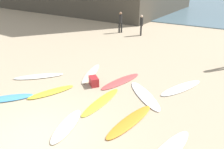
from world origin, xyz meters
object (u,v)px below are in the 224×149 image
(surfboard_0, at_px, (39,76))
(surfboard_6, at_px, (7,98))
(surfboard_2, at_px, (181,88))
(surfboard_1, at_px, (101,102))
(surfboard_8, at_px, (145,95))
(surfboard_3, at_px, (130,121))
(surfboard_5, at_px, (67,125))
(surfboard_7, at_px, (91,73))
(beachgoer_far, at_px, (120,21))
(surfboard_9, at_px, (51,92))
(beach_cooler, at_px, (94,81))
(surfboard_4, at_px, (121,81))
(beachgoer_mid, at_px, (141,24))

(surfboard_0, relative_size, surfboard_6, 1.18)
(surfboard_6, bearing_deg, surfboard_2, 80.85)
(surfboard_1, relative_size, surfboard_8, 0.97)
(surfboard_3, bearing_deg, surfboard_5, -133.33)
(surfboard_3, xyz_separation_m, surfboard_5, (-1.73, -1.34, 0.00))
(surfboard_2, distance_m, surfboard_7, 4.54)
(surfboard_3, relative_size, beachgoer_far, 1.40)
(surfboard_5, bearing_deg, surfboard_0, -44.62)
(surfboard_7, height_order, beachgoer_far, beachgoer_far)
(surfboard_8, height_order, surfboard_9, surfboard_9)
(surfboard_1, distance_m, surfboard_7, 2.86)
(surfboard_5, height_order, beach_cooler, beach_cooler)
(surfboard_3, height_order, surfboard_4, surfboard_3)
(surfboard_6, bearing_deg, surfboard_9, 91.62)
(surfboard_6, height_order, beachgoer_far, beachgoer_far)
(surfboard_9, distance_m, beach_cooler, 1.96)
(surfboard_0, height_order, surfboard_4, surfboard_0)
(surfboard_5, height_order, surfboard_9, same)
(surfboard_1, distance_m, surfboard_8, 1.89)
(surfboard_7, distance_m, surfboard_9, 2.54)
(surfboard_1, xyz_separation_m, surfboard_5, (-0.14, -1.90, 0.01))
(surfboard_2, bearing_deg, surfboard_1, 73.63)
(surfboard_8, xyz_separation_m, beachgoer_far, (-6.38, 9.27, 0.98))
(surfboard_9, distance_m, beachgoer_far, 11.51)
(surfboard_1, bearing_deg, surfboard_0, 175.24)
(surfboard_0, xyz_separation_m, surfboard_1, (4.03, -0.36, -0.01))
(surfboard_3, height_order, surfboard_9, surfboard_9)
(surfboard_1, relative_size, beach_cooler, 4.29)
(surfboard_0, height_order, surfboard_5, same)
(surfboard_3, bearing_deg, surfboard_1, 169.63)
(surfboard_7, distance_m, beachgoer_mid, 8.78)
(beachgoer_mid, distance_m, beachgoer_far, 1.97)
(surfboard_2, xyz_separation_m, surfboard_4, (-2.68, -0.83, -0.00))
(surfboard_2, relative_size, beachgoer_mid, 1.51)
(surfboard_0, bearing_deg, surfboard_1, -140.01)
(surfboard_5, xyz_separation_m, surfboard_9, (-2.16, 1.41, 0.00))
(surfboard_1, bearing_deg, surfboard_4, 96.72)
(surfboard_8, bearing_deg, surfboard_4, 108.44)
(surfboard_2, relative_size, surfboard_7, 1.00)
(surfboard_2, distance_m, surfboard_8, 1.89)
(surfboard_0, distance_m, surfboard_7, 2.63)
(surfboard_0, distance_m, surfboard_9, 1.92)
(surfboard_8, relative_size, beachgoer_far, 1.44)
(surfboard_4, relative_size, surfboard_8, 0.96)
(surfboard_9, xyz_separation_m, beachgoer_mid, (-0.81, 11.19, 0.91))
(surfboard_4, height_order, surfboard_8, surfboard_8)
(surfboard_2, height_order, surfboard_5, surfboard_5)
(surfboard_2, xyz_separation_m, surfboard_5, (-2.60, -4.76, 0.01))
(surfboard_3, xyz_separation_m, surfboard_6, (-5.05, -1.27, 0.01))
(surfboard_2, relative_size, surfboard_5, 1.32)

